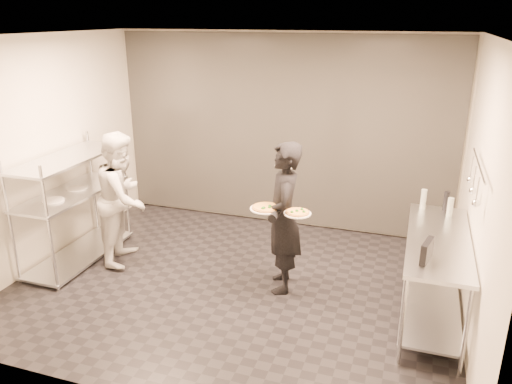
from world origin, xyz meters
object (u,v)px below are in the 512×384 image
(pos_monitor, at_px, (427,251))
(bottle_green, at_px, (423,199))
(bottle_dark, at_px, (446,201))
(salad_plate, at_px, (286,164))
(prep_counter, at_px, (435,264))
(pizza_plate_far, at_px, (297,213))
(waiter, at_px, (283,218))
(chef, at_px, (123,198))
(bottle_clear, at_px, (450,207))
(pass_rack, at_px, (73,203))
(pizza_plate_near, at_px, (266,208))

(pos_monitor, distance_m, bottle_green, 1.33)
(bottle_dark, bearing_deg, salad_plate, -169.52)
(prep_counter, xyz_separation_m, pizza_plate_far, (-1.43, -0.05, 0.40))
(bottle_green, xyz_separation_m, bottle_dark, (0.24, 0.03, -0.00))
(bottle_dark, bearing_deg, waiter, -158.38)
(pizza_plate_far, relative_size, bottle_dark, 1.32)
(pizza_plate_far, bearing_deg, salad_plate, 118.29)
(pizza_plate_far, bearing_deg, chef, 174.04)
(waiter, distance_m, pos_monitor, 1.67)
(pizza_plate_far, distance_m, bottle_clear, 1.68)
(pass_rack, bearing_deg, pos_monitor, -7.50)
(prep_counter, bearing_deg, bottle_dark, 84.75)
(waiter, height_order, pizza_plate_far, waiter)
(pizza_plate_near, height_order, bottle_clear, bottle_clear)
(pass_rack, bearing_deg, waiter, 2.68)
(chef, distance_m, pizza_plate_near, 1.97)
(waiter, xyz_separation_m, chef, (-2.10, 0.07, -0.03))
(pizza_plate_near, xyz_separation_m, salad_plate, (0.07, 0.51, 0.36))
(prep_counter, distance_m, bottle_clear, 0.75)
(waiter, distance_m, salad_plate, 0.63)
(pos_monitor, height_order, bottle_clear, bottle_clear)
(pizza_plate_near, xyz_separation_m, pos_monitor, (1.66, -0.51, -0.02))
(waiter, bearing_deg, chef, -109.43)
(bottle_dark, bearing_deg, bottle_green, -173.78)
(bottle_green, height_order, bottle_dark, bottle_green)
(bottle_green, bearing_deg, pos_monitor, -87.82)
(pos_monitor, relative_size, bottle_clear, 1.30)
(prep_counter, bearing_deg, bottle_green, 102.45)
(prep_counter, distance_m, salad_plate, 1.93)
(prep_counter, relative_size, chef, 1.07)
(salad_plate, xyz_separation_m, pos_monitor, (1.59, -1.03, -0.37))
(prep_counter, bearing_deg, bottle_clear, 80.22)
(pizza_plate_far, relative_size, pos_monitor, 1.08)
(pass_rack, xyz_separation_m, bottle_green, (4.16, 0.78, 0.27))
(chef, bearing_deg, salad_plate, -94.75)
(waiter, distance_m, bottle_clear, 1.82)
(pizza_plate_far, distance_m, bottle_dark, 1.73)
(prep_counter, height_order, bottle_green, bottle_green)
(pos_monitor, bearing_deg, prep_counter, 91.41)
(prep_counter, height_order, chef, chef)
(chef, height_order, pos_monitor, chef)
(waiter, bearing_deg, pos_monitor, 48.25)
(chef, height_order, bottle_green, chef)
(pizza_plate_near, height_order, pos_monitor, pos_monitor)
(salad_plate, relative_size, bottle_clear, 1.20)
(pass_rack, height_order, chef, chef)
(pass_rack, xyz_separation_m, pizza_plate_far, (2.90, -0.04, 0.25))
(waiter, distance_m, bottle_dark, 1.84)
(salad_plate, bearing_deg, bottle_dark, 10.48)
(pass_rack, xyz_separation_m, chef, (0.60, 0.20, 0.07))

